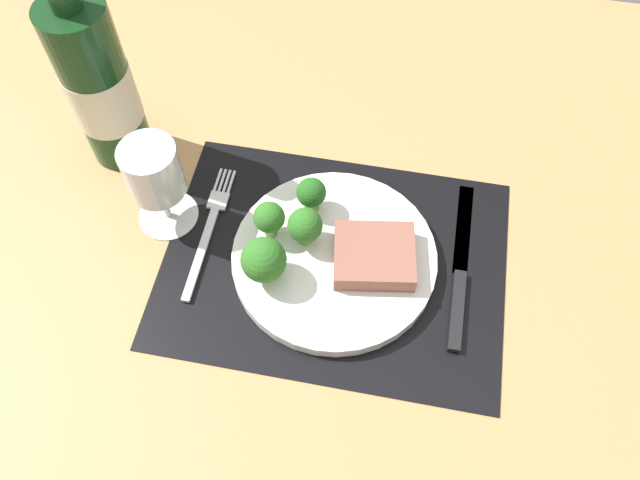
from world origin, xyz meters
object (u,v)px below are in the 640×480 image
plate (334,258)px  fork (209,230)px  knife (460,277)px  wine_bottle (99,84)px  steak (374,256)px  wine_glass (154,176)px

plate → fork: size_ratio=1.26×
knife → wine_bottle: (-45.60, 11.69, 11.09)cm
fork → plate: bearing=-3.9°
steak → wine_glass: 26.82cm
wine_bottle → wine_glass: (9.19, -9.41, -3.36)cm
wine_bottle → wine_glass: bearing=-45.7°
wine_bottle → fork: bearing=-36.1°
steak → knife: bearing=3.4°
steak → fork: steak is taller
steak → wine_bottle: wine_bottle is taller
fork → wine_glass: wine_glass is taller
steak → fork: 20.73cm
plate → wine_bottle: bearing=158.3°
fork → knife: 30.78cm
plate → wine_glass: 22.87cm
plate → knife: size_ratio=1.05×
knife → wine_bottle: bearing=165.4°
steak → knife: size_ratio=0.40×
steak → fork: size_ratio=0.48×
steak → wine_glass: bearing=173.7°
steak → wine_glass: (-26.15, 2.89, 5.20)cm
steak → knife: (10.26, 0.61, -2.53)cm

